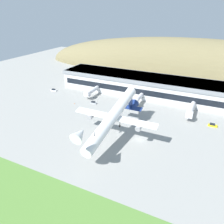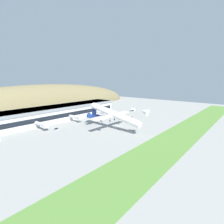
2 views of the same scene
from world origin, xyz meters
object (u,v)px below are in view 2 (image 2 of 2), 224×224
(cargo_airplane, at_px, (113,114))
(traffic_cone_1, at_px, (135,113))
(jetway_1, at_px, (76,117))
(service_car_1, at_px, (114,115))
(jetway_0, at_px, (42,125))
(terminal_building, at_px, (62,111))
(jetway_2, at_px, (102,112))
(traffic_cone_0, at_px, (48,135))
(service_car_2, at_px, (56,129))
(fuel_truck, at_px, (133,110))

(cargo_airplane, height_order, traffic_cone_1, cargo_airplane)
(jetway_1, distance_m, cargo_airplane, 39.74)
(cargo_airplane, xyz_separation_m, service_car_1, (38.54, 31.28, -10.48))
(jetway_0, bearing_deg, terminal_building, 31.96)
(cargo_airplane, bearing_deg, jetway_2, 53.87)
(jetway_0, bearing_deg, traffic_cone_0, -104.44)
(terminal_building, relative_size, jetway_2, 6.68)
(jetway_0, relative_size, traffic_cone_1, 25.24)
(service_car_2, bearing_deg, jetway_1, 19.98)
(jetway_1, distance_m, traffic_cone_1, 67.14)
(traffic_cone_0, bearing_deg, jetway_2, 11.03)
(service_car_1, distance_m, service_car_2, 66.14)
(jetway_1, height_order, service_car_1, jetway_1)
(jetway_2, distance_m, service_car_1, 13.25)
(jetway_0, height_order, service_car_2, jetway_0)
(jetway_0, height_order, fuel_truck, jetway_0)
(service_car_2, bearing_deg, service_car_1, 1.07)
(cargo_airplane, height_order, service_car_1, cargo_airplane)
(jetway_2, bearing_deg, fuel_truck, -9.14)
(jetway_1, bearing_deg, terminal_building, 91.49)
(service_car_1, bearing_deg, traffic_cone_1, -25.98)
(terminal_building, bearing_deg, traffic_cone_1, -30.02)
(traffic_cone_1, bearing_deg, jetway_2, 153.42)
(fuel_truck, distance_m, traffic_cone_0, 109.19)
(terminal_building, xyz_separation_m, cargo_airplane, (3.49, -57.64, 4.06))
(jetway_0, bearing_deg, fuel_truck, -4.63)
(jetway_1, relative_size, service_car_2, 3.58)
(service_car_1, height_order, traffic_cone_1, service_car_1)
(service_car_2, bearing_deg, traffic_cone_1, -6.33)
(cargo_airplane, distance_m, service_car_2, 42.12)
(jetway_2, bearing_deg, traffic_cone_0, -168.97)
(jetway_2, bearing_deg, service_car_1, -27.78)
(jetway_0, xyz_separation_m, traffic_cone_0, (-3.61, -14.03, -3.71))
(cargo_airplane, height_order, traffic_cone_0, cargo_airplane)
(jetway_1, xyz_separation_m, cargo_airplane, (3.01, -38.99, 7.11))
(service_car_1, height_order, fuel_truck, fuel_truck)
(service_car_2, bearing_deg, jetway_2, 7.50)
(jetway_2, bearing_deg, traffic_cone_1, -26.58)
(jetway_2, height_order, traffic_cone_1, jetway_2)
(cargo_airplane, bearing_deg, traffic_cone_1, 18.21)
(cargo_airplane, bearing_deg, traffic_cone_0, 146.71)
(jetway_0, relative_size, traffic_cone_0, 25.24)
(jetway_0, distance_m, jetway_2, 61.12)
(service_car_1, bearing_deg, cargo_airplane, -140.93)
(cargo_airplane, bearing_deg, jetway_0, 131.25)
(jetway_2, height_order, cargo_airplane, cargo_airplane)
(fuel_truck, bearing_deg, jetway_1, 173.22)
(traffic_cone_0, bearing_deg, fuel_truck, 2.88)
(service_car_2, bearing_deg, fuel_truck, 0.05)
(terminal_building, distance_m, fuel_truck, 80.09)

